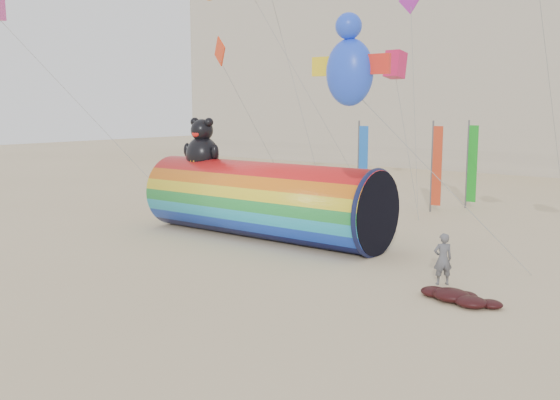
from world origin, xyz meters
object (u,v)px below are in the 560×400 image
Objects in this scene: windsock_assembly at (262,198)px; fabric_bundle at (458,297)px; kite_handler at (443,259)px; hotel_building at (444,65)px.

windsock_assembly reaches higher than fabric_bundle.
kite_handler is 2.07m from fabric_bundle.
kite_handler is (18.89, -43.74, -9.42)m from hotel_building.
hotel_building is 23.06× the size of fabric_bundle.
windsock_assembly is 11.64m from fabric_bundle.
fabric_bundle is (1.18, -1.55, -0.72)m from kite_handler.
fabric_bundle is at bearing -66.10° from hotel_building.
windsock_assembly is 10.00m from kite_handler.
windsock_assembly is 6.77× the size of kite_handler.
hotel_building reaches higher than fabric_bundle.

